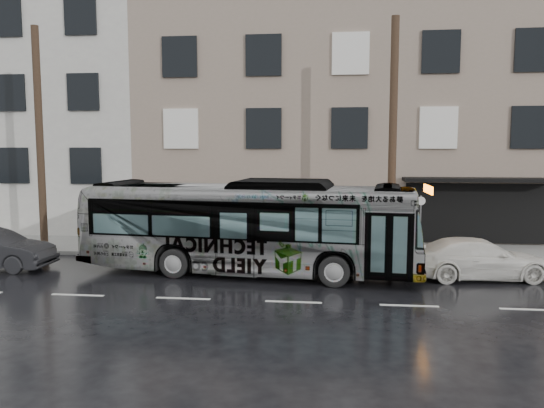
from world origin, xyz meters
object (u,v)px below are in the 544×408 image
at_px(utility_pole_front, 393,139).
at_px(bus, 249,227).
at_px(utility_pole_rear, 40,140).
at_px(white_sedan, 479,259).
at_px(sign_post, 420,227).

height_order(utility_pole_front, bus, utility_pole_front).
height_order(utility_pole_rear, white_sedan, utility_pole_rear).
relative_size(utility_pole_rear, sign_post, 3.75).
bearing_deg(sign_post, bus, -157.99).
relative_size(utility_pole_front, white_sedan, 1.96).
xyz_separation_m(utility_pole_front, bus, (-5.08, -2.50, -3.02)).
bearing_deg(utility_pole_front, white_sedan, -41.99).
bearing_deg(white_sedan, bus, 85.33).
xyz_separation_m(utility_pole_front, sign_post, (1.10, 0.00, -3.30)).
bearing_deg(utility_pole_front, sign_post, 0.00).
distance_m(sign_post, white_sedan, 2.91).
relative_size(bus, white_sedan, 2.54).
height_order(sign_post, bus, bus).
bearing_deg(utility_pole_front, bus, -153.82).
bearing_deg(sign_post, utility_pole_rear, 180.00).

